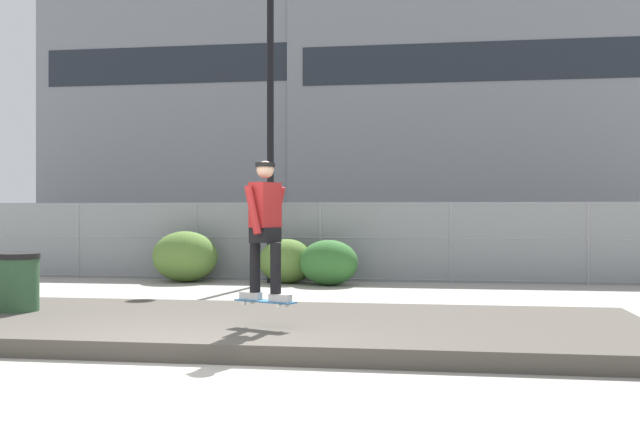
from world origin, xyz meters
name	(u,v)px	position (x,y,z in m)	size (l,w,h in m)	color
ground_plane	(177,370)	(0.00, 0.00, 0.00)	(120.00, 120.00, 0.00)	#9E998E
gravel_berm	(234,326)	(0.00, 2.20, 0.11)	(10.63, 3.76, 0.21)	#4C473F
skateboard	(265,302)	(0.59, 1.46, 0.53)	(0.81, 0.51, 0.07)	#2D608C
skater	(265,222)	(0.59, 1.46, 1.49)	(0.70, 0.62, 1.68)	#B2ADA8
chain_fence	(320,241)	(0.00, 9.86, 0.93)	(18.20, 0.06, 1.85)	gray
street_lamp	(270,78)	(-1.05, 9.24, 4.69)	(0.44, 0.44, 7.65)	black
parked_car_near	(184,240)	(-4.37, 12.89, 0.84)	(4.50, 2.15, 1.66)	silver
parked_car_mid	(429,241)	(2.54, 13.11, 0.84)	(4.47, 2.09, 1.66)	black
library_building	(233,113)	(-12.32, 47.41, 9.27)	(23.83, 15.33, 18.55)	slate
office_block	(484,111)	(6.47, 46.67, 8.94)	(26.15, 14.10, 17.89)	slate
shrub_left	(185,257)	(-3.06, 9.18, 0.59)	(1.52, 1.25, 1.18)	#567A33
shrub_center	(287,261)	(-0.66, 9.22, 0.50)	(1.30, 1.06, 1.01)	#567A33
shrub_right	(329,263)	(0.35, 8.87, 0.50)	(1.30, 1.06, 1.00)	#336B2D
trash_bin	(18,289)	(-3.20, 2.45, 0.52)	(0.59, 0.59, 1.03)	#2D5133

